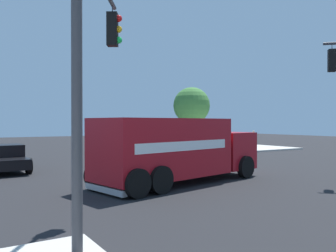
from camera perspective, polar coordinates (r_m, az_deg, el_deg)
ground_plane at (r=17.21m, az=1.24°, el=-7.84°), size 100.00×100.00×0.00m
sidewalk_corner_near at (r=35.14m, az=7.20°, el=-3.42°), size 11.94×11.94×0.14m
delivery_truck at (r=14.71m, az=1.43°, el=-3.74°), size 8.13×4.14×2.68m
traffic_light_secondary at (r=8.01m, az=-11.95°, el=11.89°), size 2.39×3.56×6.03m
pickup_black at (r=20.18m, az=-25.41°, el=-4.57°), size 2.37×5.26×1.38m
pedestrian_near_corner at (r=35.67m, az=13.68°, el=-1.83°), size 0.53×0.25×1.57m
picket_fence_run at (r=39.69m, az=1.94°, el=-2.16°), size 7.12×0.05×0.95m
shade_tree_near at (r=39.07m, az=3.84°, el=3.30°), size 4.05×4.05×6.27m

